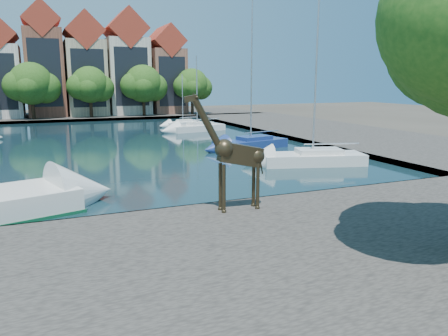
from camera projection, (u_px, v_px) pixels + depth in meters
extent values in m
plane|color=#38332B|center=(166.00, 218.00, 19.35)|extent=(160.00, 160.00, 0.00)
cube|color=black|center=(100.00, 144.00, 41.09)|extent=(38.00, 50.00, 0.08)
cube|color=#46423C|center=(228.00, 277.00, 12.96)|extent=(50.00, 14.00, 0.50)
cube|color=#46423C|center=(75.00, 116.00, 70.04)|extent=(60.00, 16.00, 0.50)
cube|color=#46423C|center=(322.00, 131.00, 50.40)|extent=(14.00, 52.00, 0.50)
cube|color=brown|center=(45.00, 73.00, 67.20)|extent=(5.39, 9.00, 13.00)
cube|color=maroon|center=(41.00, 21.00, 65.67)|extent=(5.44, 9.18, 5.44)
cube|color=black|center=(45.00, 73.00, 63.14)|extent=(4.40, 0.05, 9.75)
cube|color=tan|center=(86.00, 78.00, 69.59)|extent=(5.88, 9.00, 11.50)
cube|color=maroon|center=(83.00, 32.00, 68.19)|extent=(5.94, 9.18, 5.94)
cube|color=black|center=(89.00, 78.00, 65.53)|extent=(4.80, 0.05, 8.62)
cube|color=beige|center=(127.00, 77.00, 71.98)|extent=(6.37, 9.00, 12.00)
cube|color=maroon|center=(125.00, 30.00, 70.50)|extent=(6.43, 9.18, 6.43)
cube|color=black|center=(132.00, 77.00, 67.92)|extent=(5.20, 0.05, 9.00)
cube|color=brown|center=(165.00, 81.00, 74.56)|extent=(5.39, 9.00, 10.50)
cube|color=maroon|center=(164.00, 42.00, 73.27)|extent=(5.44, 9.18, 5.44)
cube|color=black|center=(172.00, 82.00, 70.50)|extent=(4.40, 0.05, 7.88)
cylinder|color=#332114|center=(33.00, 108.00, 62.44)|extent=(0.50, 0.50, 3.20)
sphere|color=#224313|center=(31.00, 84.00, 61.77)|extent=(6.00, 6.00, 6.00)
sphere|color=#224313|center=(45.00, 88.00, 62.83)|extent=(4.50, 4.50, 4.50)
sphere|color=#224313|center=(18.00, 86.00, 60.85)|extent=(4.20, 4.20, 4.20)
cylinder|color=#332114|center=(91.00, 106.00, 65.43)|extent=(0.50, 0.50, 3.20)
sphere|color=#224313|center=(90.00, 85.00, 64.80)|extent=(5.40, 5.40, 5.40)
sphere|color=#224313|center=(101.00, 88.00, 65.78)|extent=(4.05, 4.05, 4.05)
sphere|color=#224313|center=(80.00, 87.00, 63.93)|extent=(3.78, 3.78, 3.78)
cylinder|color=#332114|center=(144.00, 105.00, 68.43)|extent=(0.50, 0.50, 3.20)
sphere|color=#224313|center=(143.00, 84.00, 67.76)|extent=(5.80, 5.80, 5.80)
sphere|color=#224313|center=(154.00, 87.00, 68.80)|extent=(4.35, 4.35, 4.35)
sphere|color=#224313|center=(133.00, 86.00, 66.86)|extent=(4.06, 4.06, 4.06)
cylinder|color=#332114|center=(192.00, 104.00, 71.42)|extent=(0.50, 0.50, 3.20)
sphere|color=#224313|center=(192.00, 85.00, 70.79)|extent=(5.20, 5.20, 5.20)
sphere|color=#224313|center=(201.00, 88.00, 71.75)|extent=(3.90, 3.90, 3.90)
sphere|color=#224313|center=(184.00, 86.00, 69.95)|extent=(3.64, 3.64, 3.64)
cylinder|color=#312818|center=(224.00, 189.00, 18.28)|extent=(0.16, 0.16, 2.06)
cylinder|color=#312818|center=(220.00, 187.00, 18.68)|extent=(0.16, 0.16, 2.06)
cylinder|color=#312818|center=(258.00, 186.00, 18.84)|extent=(0.16, 0.16, 2.06)
cylinder|color=#312818|center=(254.00, 183.00, 19.23)|extent=(0.16, 0.16, 2.06)
cube|color=#312818|center=(240.00, 155.00, 18.50)|extent=(2.01, 0.58, 1.20)
cylinder|color=#312818|center=(208.00, 124.00, 17.72)|extent=(1.33, 0.32, 2.13)
cube|color=#312818|center=(191.00, 99.00, 17.26)|extent=(0.58, 0.19, 0.33)
cube|color=silver|center=(313.00, 157.00, 31.08)|extent=(7.63, 4.37, 1.02)
cube|color=silver|center=(313.00, 153.00, 31.02)|extent=(3.52, 2.55, 0.56)
cylinder|color=#B2B2B7|center=(316.00, 68.00, 29.85)|extent=(0.14, 0.14, 11.84)
cube|color=navy|center=(251.00, 143.00, 38.40)|extent=(7.04, 3.70, 0.97)
cube|color=navy|center=(251.00, 139.00, 38.33)|extent=(3.21, 2.22, 0.54)
cylinder|color=#B2B2B7|center=(252.00, 68.00, 37.12)|extent=(0.13, 0.13, 12.32)
cube|color=silver|center=(197.00, 127.00, 51.47)|extent=(6.84, 3.56, 0.93)
cube|color=silver|center=(197.00, 124.00, 51.41)|extent=(3.11, 2.14, 0.52)
cylinder|color=#B2B2B7|center=(197.00, 91.00, 50.64)|extent=(0.12, 0.12, 7.93)
cube|color=white|center=(183.00, 123.00, 56.68)|extent=(4.95, 2.55, 0.79)
cube|color=white|center=(183.00, 121.00, 56.63)|extent=(2.25, 1.54, 0.44)
cylinder|color=#B2B2B7|center=(182.00, 98.00, 56.04)|extent=(0.11, 0.11, 6.05)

